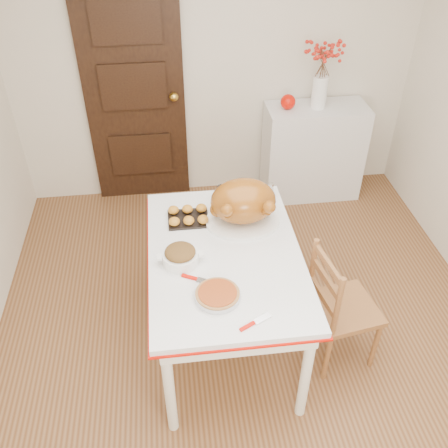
{
  "coord_description": "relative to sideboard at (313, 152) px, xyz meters",
  "views": [
    {
      "loc": [
        -0.44,
        -2.1,
        2.76
      ],
      "look_at": [
        -0.16,
        0.13,
        0.99
      ],
      "focal_mm": 39.63,
      "sensor_mm": 36.0,
      "label": 1
    }
  ],
  "objects": [
    {
      "name": "floor",
      "position": [
        -0.88,
        -1.78,
        -0.45
      ],
      "size": [
        3.5,
        4.0,
        0.0
      ],
      "primitive_type": "cube",
      "color": "brown",
      "rests_on": "ground"
    },
    {
      "name": "wall_back",
      "position": [
        -0.88,
        0.22,
        0.8
      ],
      "size": [
        3.5,
        0.0,
        2.5
      ],
      "primitive_type": "cube",
      "color": "beige",
      "rests_on": "ground"
    },
    {
      "name": "door_back",
      "position": [
        -1.58,
        0.19,
        0.58
      ],
      "size": [
        0.85,
        0.06,
        2.06
      ],
      "primitive_type": "cube",
      "color": "black",
      "rests_on": "ground"
    },
    {
      "name": "sideboard",
      "position": [
        0.0,
        0.0,
        0.0
      ],
      "size": [
        0.89,
        0.4,
        0.89
      ],
      "primitive_type": "cube",
      "color": "silver",
      "rests_on": "floor"
    },
    {
      "name": "kitchen_table",
      "position": [
        -1.04,
        -1.7,
        -0.04
      ],
      "size": [
        0.92,
        1.35,
        0.81
      ],
      "primitive_type": null,
      "color": "white",
      "rests_on": "floor"
    },
    {
      "name": "chair_oak",
      "position": [
        -0.31,
        -1.89,
        -0.0
      ],
      "size": [
        0.45,
        0.45,
        0.89
      ],
      "primitive_type": null,
      "rotation": [
        0.0,
        0.0,
        1.73
      ],
      "color": "brown",
      "rests_on": "floor"
    },
    {
      "name": "berry_vase",
      "position": [
        -0.01,
        0.0,
        0.74
      ],
      "size": [
        0.3,
        0.3,
        0.58
      ],
      "primitive_type": null,
      "color": "white",
      "rests_on": "sideboard"
    },
    {
      "name": "apple",
      "position": [
        -0.28,
        0.0,
        0.51
      ],
      "size": [
        0.13,
        0.13,
        0.13
      ],
      "primitive_type": "sphere",
      "color": "red",
      "rests_on": "sideboard"
    },
    {
      "name": "turkey_platter",
      "position": [
        -0.89,
        -1.43,
        0.51
      ],
      "size": [
        0.57,
        0.51,
        0.3
      ],
      "primitive_type": null,
      "rotation": [
        0.0,
        0.0,
        -0.31
      ],
      "color": "#8F5418",
      "rests_on": "kitchen_table"
    },
    {
      "name": "pumpkin_pie",
      "position": [
        -1.12,
        -2.06,
        0.39
      ],
      "size": [
        0.32,
        0.32,
        0.05
      ],
      "primitive_type": "cylinder",
      "rotation": [
        0.0,
        0.0,
        0.33
      ],
      "color": "#923812",
      "rests_on": "kitchen_table"
    },
    {
      "name": "stuffing_dish",
      "position": [
        -1.3,
        -1.75,
        0.41
      ],
      "size": [
        0.28,
        0.23,
        0.1
      ],
      "primitive_type": null,
      "rotation": [
        0.0,
        0.0,
        -0.09
      ],
      "color": "brown",
      "rests_on": "kitchen_table"
    },
    {
      "name": "rolls_tray",
      "position": [
        -1.23,
        -1.36,
        0.4
      ],
      "size": [
        0.26,
        0.2,
        0.07
      ],
      "primitive_type": null,
      "rotation": [
        0.0,
        0.0,
        -0.0
      ],
      "color": "#C68620",
      "rests_on": "kitchen_table"
    },
    {
      "name": "pie_server",
      "position": [
        -0.95,
        -2.25,
        0.37
      ],
      "size": [
        0.19,
        0.14,
        0.01
      ],
      "primitive_type": null,
      "rotation": [
        0.0,
        0.0,
        0.48
      ],
      "color": "silver",
      "rests_on": "kitchen_table"
    },
    {
      "name": "carving_knife",
      "position": [
        -1.19,
        -1.93,
        0.37
      ],
      "size": [
        0.26,
        0.17,
        0.01
      ],
      "primitive_type": null,
      "rotation": [
        0.0,
        0.0,
        -0.48
      ],
      "color": "silver",
      "rests_on": "kitchen_table"
    },
    {
      "name": "drinking_glass",
      "position": [
        -0.99,
        -1.16,
        0.41
      ],
      "size": [
        0.07,
        0.07,
        0.11
      ],
      "primitive_type": "cylinder",
      "rotation": [
        0.0,
        0.0,
        -0.11
      ],
      "color": "white",
      "rests_on": "kitchen_table"
    },
    {
      "name": "shaker_pair",
      "position": [
        -0.68,
        -1.15,
        0.41
      ],
      "size": [
        0.1,
        0.04,
        0.1
      ],
      "primitive_type": null,
      "rotation": [
        0.0,
        0.0,
        0.02
      ],
      "color": "white",
      "rests_on": "kitchen_table"
    }
  ]
}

